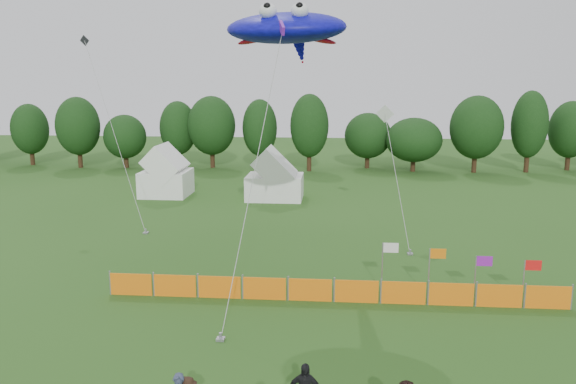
# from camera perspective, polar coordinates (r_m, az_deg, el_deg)

# --- Properties ---
(treeline) EXTENTS (104.57, 8.78, 8.36)m
(treeline) POSITION_cam_1_polar(r_m,az_deg,el_deg) (60.32, 4.70, 6.19)
(treeline) COLOR #382314
(treeline) RESTS_ON ground
(tent_left) EXTENTS (3.89, 3.89, 3.43)m
(tent_left) POSITION_cam_1_polar(r_m,az_deg,el_deg) (47.82, -12.29, 1.70)
(tent_left) COLOR white
(tent_left) RESTS_ON ground
(tent_right) EXTENTS (4.55, 3.64, 3.21)m
(tent_right) POSITION_cam_1_polar(r_m,az_deg,el_deg) (45.35, -1.35, 1.31)
(tent_right) COLOR white
(tent_right) RESTS_ON ground
(barrier_fence) EXTENTS (19.90, 0.06, 1.00)m
(barrier_fence) POSITION_cam_1_polar(r_m,az_deg,el_deg) (24.71, 4.60, -9.96)
(barrier_fence) COLOR orange
(barrier_fence) RESTS_ON ground
(flag_row) EXTENTS (6.73, 0.79, 2.27)m
(flag_row) POSITION_cam_1_polar(r_m,az_deg,el_deg) (25.94, 16.45, -7.23)
(flag_row) COLOR gray
(flag_row) RESTS_ON ground
(stingray_kite) EXTENTS (6.13, 14.66, 12.76)m
(stingray_kite) POSITION_cam_1_polar(r_m,az_deg,el_deg) (26.75, -0.03, 16.20)
(stingray_kite) COLOR #0F0EC6
(stingray_kite) RESTS_ON ground
(small_kite_white) EXTENTS (1.89, 5.65, 8.00)m
(small_kite_white) POSITION_cam_1_polar(r_m,az_deg,el_deg) (34.35, 10.50, 4.04)
(small_kite_white) COLOR silver
(small_kite_white) RESTS_ON ground
(small_kite_dark) EXTENTS (6.16, 5.81, 12.55)m
(small_kite_dark) POSITION_cam_1_polar(r_m,az_deg,el_deg) (39.17, -17.49, 6.48)
(small_kite_dark) COLOR black
(small_kite_dark) RESTS_ON ground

